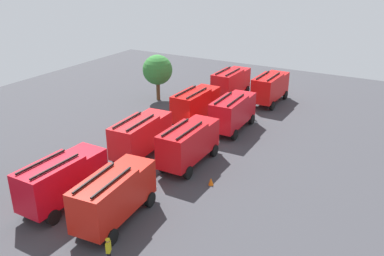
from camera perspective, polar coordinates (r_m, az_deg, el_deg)
The scene contains 17 objects.
ground_plane at distance 41.53m, azimuth 0.00°, elevation -1.79°, with size 66.56×66.56×0.00m, color #38383D.
fire_truck_0 at distance 28.88m, azimuth -10.68°, elevation -8.97°, with size 7.39×3.28×3.88m.
fire_truck_1 at distance 35.98m, azimuth -0.46°, elevation -1.99°, with size 7.23×2.82×3.88m.
fire_truck_2 at distance 43.56m, azimuth 5.66°, elevation 2.33°, with size 7.27×2.92×3.88m.
fire_truck_3 at distance 52.73m, azimuth 10.74°, elevation 5.61°, with size 7.22×2.81×3.88m.
fire_truck_4 at distance 31.71m, azimuth -17.44°, elevation -6.65°, with size 7.21×2.79×3.88m.
fire_truck_5 at distance 37.87m, azimuth -7.01°, elevation -0.88°, with size 7.33×3.10×3.88m.
fire_truck_6 at distance 45.59m, azimuth 0.55°, elevation 3.36°, with size 7.21×2.76×3.88m.
fire_truck_7 at distance 54.17m, azimuth 5.40°, elevation 6.35°, with size 7.21×2.77×3.88m.
firefighter_0 at distance 47.81m, azimuth 8.17°, elevation 2.50°, with size 0.47×0.47×1.68m.
firefighter_1 at distance 58.48m, azimuth 8.95°, elevation 6.19°, with size 0.35×0.47×1.75m.
firefighter_2 at distance 36.62m, azimuth -15.48°, elevation -4.59°, with size 0.47×0.35×1.61m.
firefighter_3 at distance 26.07m, azimuth -11.44°, elevation -16.11°, with size 0.48×0.40×1.69m.
firefighter_4 at distance 57.91m, azimuth 12.33°, elevation 5.71°, with size 0.48×0.45×1.65m.
tree_1 at distance 52.87m, azimuth -4.78°, elevation 7.98°, with size 3.78×3.78×5.86m.
traffic_cone_0 at distance 35.60m, azimuth -15.72°, elevation -6.39°, with size 0.50×0.50×0.72m, color #F2600C.
traffic_cone_1 at distance 33.64m, azimuth 2.64°, elevation -7.38°, with size 0.43×0.43×0.62m, color #F2600C.
Camera 1 is at (-32.91, -18.83, 16.96)m, focal length 38.65 mm.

